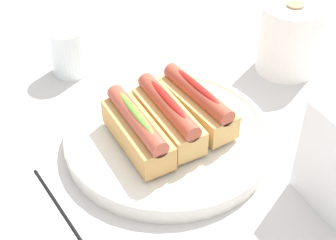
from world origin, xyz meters
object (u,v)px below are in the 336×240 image
Objects in this scene: hotdog_side at (197,103)px; serving_bowl at (168,136)px; hotdog_front at (137,130)px; water_glass at (69,53)px; hotdog_back at (168,116)px; chopstick_near at (67,219)px; paper_towel_roll at (289,39)px.

serving_bowl is at bearing -98.01° from hotdog_side.
water_glass is (-0.26, 0.06, -0.01)m from hotdog_front.
water_glass is (-0.27, 0.00, 0.03)m from serving_bowl.
hotdog_side is (0.01, 0.05, 0.00)m from hotdog_back.
hotdog_front is 1.75× the size of water_glass.
hotdog_front reaches higher than water_glass.
hotdog_back is at bearing -45.00° from serving_bowl.
hotdog_back reaches higher than water_glass.
hotdog_side reaches higher than chopstick_near.
paper_towel_roll is (0.26, 0.30, 0.02)m from water_glass.
hotdog_side is 0.25m from paper_towel_roll.
serving_bowl is 0.31m from paper_towel_roll.
water_glass is 0.67× the size of paper_towel_roll.
hotdog_back is 1.18× the size of paper_towel_roll.
water_glass reaches higher than chopstick_near.
hotdog_front reaches higher than chopstick_near.
hotdog_front is (-0.01, -0.05, 0.04)m from serving_bowl.
hotdog_side is (0.01, 0.05, 0.04)m from serving_bowl.
serving_bowl is 2.07× the size of hotdog_side.
hotdog_side is at bearing -87.05° from paper_towel_roll.
paper_towel_roll reaches higher than chopstick_near.
hotdog_back is at bearing -89.02° from paper_towel_roll.
paper_towel_roll is 0.51m from chopstick_near.
hotdog_front is at bearing -98.01° from hotdog_side.
serving_bowl is 0.27m from water_glass.
hotdog_side reaches higher than water_glass.
water_glass is at bearing 168.02° from hotdog_front.
hotdog_back is 0.06m from hotdog_side.
hotdog_side reaches higher than serving_bowl.
hotdog_back is at bearing 81.99° from hotdog_front.
paper_towel_roll reaches higher than serving_bowl.
hotdog_front is 0.36m from paper_towel_roll.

